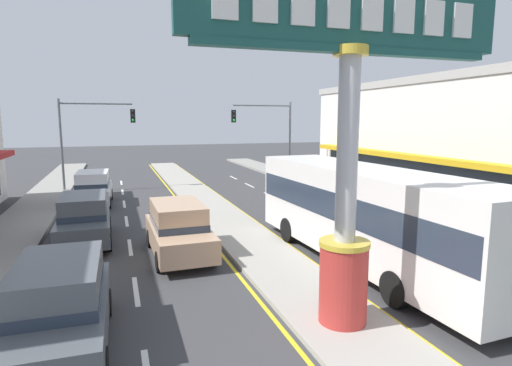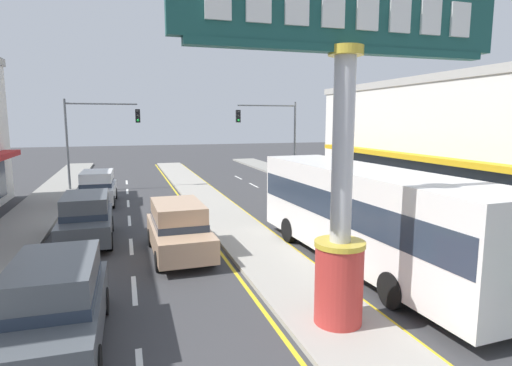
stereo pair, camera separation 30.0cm
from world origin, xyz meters
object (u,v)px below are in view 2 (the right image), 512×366
(traffic_light_left_side, at_px, (94,128))
(traffic_light_right_side, at_px, (274,127))
(pedestrian_far_side, at_px, (424,197))
(suv_near_right_lane, at_px, (55,304))
(suv_mid_left_lane, at_px, (179,228))
(storefront_right, at_px, (471,139))
(suv_far_left_oncoming, at_px, (98,187))
(bus_near_left_lane, at_px, (366,211))
(district_sign, at_px, (343,134))
(suv_kerb_right, at_px, (86,218))

(traffic_light_left_side, distance_m, traffic_light_right_side, 12.89)
(traffic_light_left_side, bearing_deg, pedestrian_far_side, -41.17)
(traffic_light_right_side, bearing_deg, suv_near_right_lane, -120.56)
(traffic_light_right_side, relative_size, suv_near_right_lane, 1.34)
(suv_near_right_lane, height_order, suv_mid_left_lane, same)
(storefront_right, xyz_separation_m, suv_far_left_oncoming, (-21.74, 5.02, -2.67))
(bus_near_left_lane, xyz_separation_m, pedestrian_far_side, (6.45, 5.06, -0.75))
(suv_far_left_oncoming, distance_m, pedestrian_far_side, 17.77)
(district_sign, height_order, suv_kerb_right, district_sign)
(suv_far_left_oncoming, bearing_deg, suv_kerb_right, -90.02)
(suv_near_right_lane, bearing_deg, bus_near_left_lane, 15.41)
(bus_near_left_lane, bearing_deg, traffic_light_left_side, 116.29)
(storefront_right, bearing_deg, traffic_light_right_side, 132.26)
(suv_mid_left_lane, bearing_deg, suv_near_right_lane, -120.72)
(storefront_right, distance_m, traffic_light_right_side, 13.60)
(bus_near_left_lane, bearing_deg, pedestrian_far_side, 38.13)
(traffic_light_left_side, relative_size, suv_near_right_lane, 1.34)
(traffic_light_right_side, relative_size, suv_far_left_oncoming, 1.33)
(district_sign, bearing_deg, suv_far_left_oncoming, 109.56)
(suv_near_right_lane, height_order, bus_near_left_lane, bus_near_left_lane)
(suv_near_right_lane, height_order, suv_kerb_right, same)
(traffic_light_left_side, bearing_deg, suv_mid_left_lane, -77.20)
(suv_near_right_lane, bearing_deg, traffic_light_left_side, 90.77)
(suv_mid_left_lane, xyz_separation_m, suv_far_left_oncoming, (-3.30, 10.76, 0.00))
(bus_near_left_lane, distance_m, suv_far_left_oncoming, 16.53)
(bus_near_left_lane, bearing_deg, suv_near_right_lane, -164.59)
(suv_far_left_oncoming, bearing_deg, district_sign, -70.44)
(storefront_right, relative_size, traffic_light_right_side, 3.74)
(traffic_light_right_side, bearing_deg, bus_near_left_lane, -100.77)
(suv_far_left_oncoming, bearing_deg, storefront_right, -13.00)
(suv_mid_left_lane, relative_size, suv_far_left_oncoming, 1.00)
(suv_mid_left_lane, bearing_deg, pedestrian_far_side, 9.32)
(suv_mid_left_lane, bearing_deg, traffic_light_right_side, 59.50)
(storefront_right, xyz_separation_m, pedestrian_far_side, (-6.27, -3.74, -2.54))
(district_sign, relative_size, storefront_right, 0.34)
(district_sign, height_order, suv_mid_left_lane, district_sign)
(traffic_light_right_side, relative_size, suv_kerb_right, 1.34)
(suv_mid_left_lane, distance_m, pedestrian_far_side, 12.33)
(storefront_right, height_order, suv_kerb_right, storefront_right)
(traffic_light_right_side, height_order, suv_mid_left_lane, traffic_light_right_side)
(traffic_light_right_side, relative_size, suv_mid_left_lane, 1.34)
(suv_kerb_right, xyz_separation_m, pedestrian_far_side, (15.46, -0.78, 0.13))
(storefront_right, distance_m, suv_mid_left_lane, 19.50)
(traffic_light_left_side, xyz_separation_m, suv_kerb_right, (0.28, -12.99, -3.26))
(district_sign, distance_m, bus_near_left_lane, 5.25)
(traffic_light_right_side, bearing_deg, suv_mid_left_lane, -120.50)
(traffic_light_right_side, xyz_separation_m, suv_mid_left_lane, (-9.30, -15.80, -3.26))
(district_sign, xyz_separation_m, suv_near_right_lane, (-6.16, 1.02, -3.55))
(traffic_light_left_side, bearing_deg, bus_near_left_lane, -63.71)
(storefront_right, bearing_deg, bus_near_left_lane, -145.31)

